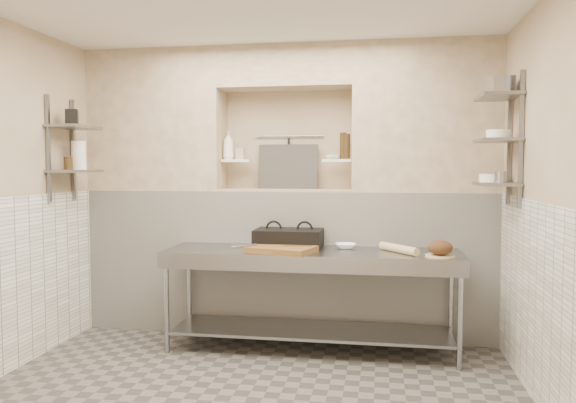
% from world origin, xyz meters
% --- Properties ---
extents(wall_right, '(0.10, 3.90, 2.80)m').
position_xyz_m(wall_right, '(2.05, 0.00, 1.40)').
color(wall_right, '#C5AC8D').
rests_on(wall_right, ground).
extents(wall_back, '(4.00, 0.10, 2.80)m').
position_xyz_m(wall_back, '(0.00, 2.00, 1.40)').
color(wall_back, '#C5AC8D').
rests_on(wall_back, ground).
extents(wall_front, '(4.00, 0.10, 2.80)m').
position_xyz_m(wall_front, '(0.00, -2.00, 1.40)').
color(wall_front, '#C5AC8D').
rests_on(wall_front, ground).
extents(backwall_lower, '(4.00, 0.40, 1.40)m').
position_xyz_m(backwall_lower, '(0.00, 1.75, 0.70)').
color(backwall_lower, white).
rests_on(backwall_lower, floor).
extents(alcove_sill, '(1.30, 0.40, 0.02)m').
position_xyz_m(alcove_sill, '(0.00, 1.75, 1.41)').
color(alcove_sill, '#C5AC8D').
rests_on(alcove_sill, backwall_lower).
extents(backwall_pillar_left, '(1.35, 0.40, 1.40)m').
position_xyz_m(backwall_pillar_left, '(-1.33, 1.75, 2.10)').
color(backwall_pillar_left, '#C5AC8D').
rests_on(backwall_pillar_left, backwall_lower).
extents(backwall_pillar_right, '(1.35, 0.40, 1.40)m').
position_xyz_m(backwall_pillar_right, '(1.33, 1.75, 2.10)').
color(backwall_pillar_right, '#C5AC8D').
rests_on(backwall_pillar_right, backwall_lower).
extents(backwall_header, '(1.30, 0.40, 0.40)m').
position_xyz_m(backwall_header, '(0.00, 1.75, 2.60)').
color(backwall_header, '#C5AC8D').
rests_on(backwall_header, backwall_lower).
extents(wainscot_right, '(0.02, 3.90, 1.40)m').
position_xyz_m(wainscot_right, '(1.99, 0.00, 0.70)').
color(wainscot_right, white).
rests_on(wainscot_right, floor).
extents(alcove_shelf_left, '(0.28, 0.16, 0.02)m').
position_xyz_m(alcove_shelf_left, '(-0.50, 1.75, 1.70)').
color(alcove_shelf_left, white).
rests_on(alcove_shelf_left, backwall_lower).
extents(alcove_shelf_right, '(0.28, 0.16, 0.02)m').
position_xyz_m(alcove_shelf_right, '(0.50, 1.75, 1.70)').
color(alcove_shelf_right, white).
rests_on(alcove_shelf_right, backwall_lower).
extents(utensil_rail, '(0.70, 0.02, 0.02)m').
position_xyz_m(utensil_rail, '(0.00, 1.92, 1.95)').
color(utensil_rail, gray).
rests_on(utensil_rail, wall_back).
extents(hanging_steel, '(0.02, 0.02, 0.30)m').
position_xyz_m(hanging_steel, '(0.00, 1.90, 1.78)').
color(hanging_steel, black).
rests_on(hanging_steel, utensil_rail).
extents(splash_panel, '(0.60, 0.08, 0.45)m').
position_xyz_m(splash_panel, '(0.00, 1.85, 1.64)').
color(splash_panel, '#383330').
rests_on(splash_panel, alcove_sill).
extents(shelf_rail_left_a, '(0.03, 0.03, 0.95)m').
position_xyz_m(shelf_rail_left_a, '(-1.98, 1.25, 1.80)').
color(shelf_rail_left_a, slate).
rests_on(shelf_rail_left_a, wall_left).
extents(shelf_rail_left_b, '(0.03, 0.03, 0.95)m').
position_xyz_m(shelf_rail_left_b, '(-1.98, 0.85, 1.80)').
color(shelf_rail_left_b, slate).
rests_on(shelf_rail_left_b, wall_left).
extents(wall_shelf_left_lower, '(0.30, 0.50, 0.02)m').
position_xyz_m(wall_shelf_left_lower, '(-1.84, 1.05, 1.60)').
color(wall_shelf_left_lower, slate).
rests_on(wall_shelf_left_lower, wall_left).
extents(wall_shelf_left_upper, '(0.30, 0.50, 0.03)m').
position_xyz_m(wall_shelf_left_upper, '(-1.84, 1.05, 2.00)').
color(wall_shelf_left_upper, slate).
rests_on(wall_shelf_left_upper, wall_left).
extents(shelf_rail_right_a, '(0.03, 0.03, 1.05)m').
position_xyz_m(shelf_rail_right_a, '(1.98, 1.25, 1.85)').
color(shelf_rail_right_a, slate).
rests_on(shelf_rail_right_a, wall_right).
extents(shelf_rail_right_b, '(0.03, 0.03, 1.05)m').
position_xyz_m(shelf_rail_right_b, '(1.98, 0.85, 1.85)').
color(shelf_rail_right_b, slate).
rests_on(shelf_rail_right_b, wall_right).
extents(wall_shelf_right_lower, '(0.30, 0.50, 0.02)m').
position_xyz_m(wall_shelf_right_lower, '(1.84, 1.05, 1.50)').
color(wall_shelf_right_lower, slate).
rests_on(wall_shelf_right_lower, wall_right).
extents(wall_shelf_right_mid, '(0.30, 0.50, 0.02)m').
position_xyz_m(wall_shelf_right_mid, '(1.84, 1.05, 1.85)').
color(wall_shelf_right_mid, slate).
rests_on(wall_shelf_right_mid, wall_right).
extents(wall_shelf_right_upper, '(0.30, 0.50, 0.03)m').
position_xyz_m(wall_shelf_right_upper, '(1.84, 1.05, 2.20)').
color(wall_shelf_right_upper, slate).
rests_on(wall_shelf_right_upper, wall_right).
extents(prep_table, '(2.60, 0.70, 0.90)m').
position_xyz_m(prep_table, '(0.32, 1.18, 0.64)').
color(prep_table, gray).
rests_on(prep_table, floor).
extents(panini_press, '(0.61, 0.45, 0.17)m').
position_xyz_m(panini_press, '(0.09, 1.39, 0.98)').
color(panini_press, black).
rests_on(panini_press, prep_table).
extents(cutting_board, '(0.63, 0.52, 0.05)m').
position_xyz_m(cutting_board, '(0.08, 1.06, 0.92)').
color(cutting_board, brown).
rests_on(cutting_board, prep_table).
extents(knife_blade, '(0.25, 0.06, 0.01)m').
position_xyz_m(knife_blade, '(0.21, 1.10, 0.95)').
color(knife_blade, gray).
rests_on(knife_blade, cutting_board).
extents(tongs, '(0.19, 0.22, 0.02)m').
position_xyz_m(tongs, '(-0.24, 0.97, 0.96)').
color(tongs, gray).
rests_on(tongs, cutting_board).
extents(mixing_bowl, '(0.21, 0.21, 0.05)m').
position_xyz_m(mixing_bowl, '(0.61, 1.36, 0.92)').
color(mixing_bowl, white).
rests_on(mixing_bowl, prep_table).
extents(rolling_pin, '(0.34, 0.41, 0.07)m').
position_xyz_m(rolling_pin, '(1.08, 1.19, 0.94)').
color(rolling_pin, tan).
rests_on(rolling_pin, prep_table).
extents(bread_board, '(0.24, 0.24, 0.01)m').
position_xyz_m(bread_board, '(1.41, 1.02, 0.91)').
color(bread_board, tan).
rests_on(bread_board, prep_table).
extents(bread_loaf, '(0.20, 0.20, 0.12)m').
position_xyz_m(bread_loaf, '(1.41, 1.02, 0.98)').
color(bread_loaf, '#4C2D19').
rests_on(bread_loaf, bread_board).
extents(bottle_soap, '(0.11, 0.11, 0.28)m').
position_xyz_m(bottle_soap, '(-0.59, 1.75, 1.85)').
color(bottle_soap, white).
rests_on(bottle_soap, alcove_shelf_left).
extents(jar_alcove, '(0.08, 0.08, 0.12)m').
position_xyz_m(jar_alcove, '(-0.47, 1.77, 1.77)').
color(jar_alcove, '#C5AC8D').
rests_on(jar_alcove, alcove_shelf_left).
extents(bowl_alcove, '(0.16, 0.16, 0.04)m').
position_xyz_m(bowl_alcove, '(0.46, 1.72, 1.73)').
color(bowl_alcove, white).
rests_on(bowl_alcove, alcove_shelf_right).
extents(condiment_a, '(0.07, 0.07, 0.24)m').
position_xyz_m(condiment_a, '(0.59, 1.73, 1.83)').
color(condiment_a, '#32220F').
rests_on(condiment_a, alcove_shelf_right).
extents(condiment_b, '(0.06, 0.06, 0.25)m').
position_xyz_m(condiment_b, '(0.56, 1.74, 1.84)').
color(condiment_b, '#32220F').
rests_on(condiment_b, alcove_shelf_right).
extents(condiment_c, '(0.07, 0.07, 0.12)m').
position_xyz_m(condiment_c, '(0.60, 1.75, 1.77)').
color(condiment_c, white).
rests_on(condiment_c, alcove_shelf_right).
extents(jug_left, '(0.13, 0.13, 0.26)m').
position_xyz_m(jug_left, '(-1.84, 1.12, 1.74)').
color(jug_left, white).
rests_on(jug_left, wall_shelf_left_lower).
extents(jar_left, '(0.08, 0.08, 0.12)m').
position_xyz_m(jar_left, '(-1.84, 0.94, 1.67)').
color(jar_left, '#32220F').
rests_on(jar_left, wall_shelf_left_lower).
extents(box_left_upper, '(0.14, 0.14, 0.14)m').
position_xyz_m(box_left_upper, '(-1.84, 1.01, 2.08)').
color(box_left_upper, black).
rests_on(box_left_upper, wall_shelf_left_upper).
extents(bowl_right, '(0.22, 0.22, 0.07)m').
position_xyz_m(bowl_right, '(1.84, 1.21, 1.55)').
color(bowl_right, white).
rests_on(bowl_right, wall_shelf_right_lower).
extents(canister_right, '(0.09, 0.09, 0.09)m').
position_xyz_m(canister_right, '(1.84, 0.90, 1.56)').
color(canister_right, gray).
rests_on(canister_right, wall_shelf_right_lower).
extents(bowl_right_mid, '(0.19, 0.19, 0.07)m').
position_xyz_m(bowl_right_mid, '(1.84, 1.01, 1.90)').
color(bowl_right_mid, white).
rests_on(bowl_right_mid, wall_shelf_right_mid).
extents(basket_right, '(0.22, 0.25, 0.14)m').
position_xyz_m(basket_right, '(1.84, 1.03, 2.28)').
color(basket_right, gray).
rests_on(basket_right, wall_shelf_right_upper).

